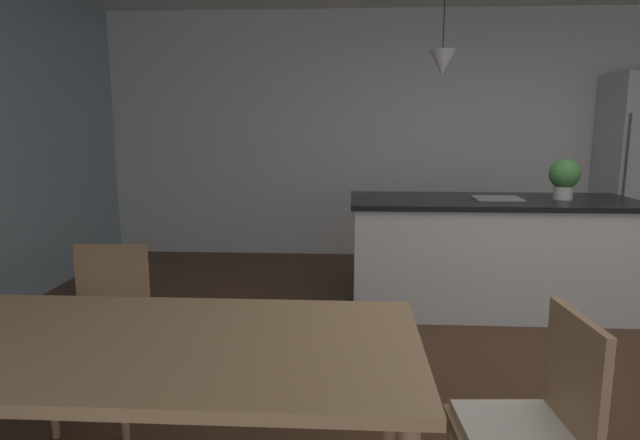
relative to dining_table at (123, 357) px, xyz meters
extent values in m
cube|color=#4C301E|center=(2.10, 1.16, -0.71)|extent=(10.00, 8.40, 0.04)
cube|color=white|center=(2.10, 4.42, 0.66)|extent=(10.00, 0.12, 2.70)
cube|color=tan|center=(0.00, 0.00, 0.05)|extent=(2.03, 0.89, 0.04)
cylinder|color=tan|center=(0.94, 0.36, -0.32)|extent=(0.06, 0.06, 0.74)
cube|color=#A87F56|center=(1.34, 0.00, -0.26)|extent=(0.42, 0.42, 0.04)
cube|color=white|center=(1.34, 0.00, -0.23)|extent=(0.38, 0.38, 0.03)
cube|color=#A87F56|center=(1.52, 0.01, -0.03)|extent=(0.05, 0.38, 0.42)
cube|color=#A87F56|center=(-0.46, 0.76, -0.26)|extent=(0.41, 0.41, 0.04)
cube|color=white|center=(-0.46, 0.76, -0.23)|extent=(0.37, 0.37, 0.03)
cube|color=#A87F56|center=(-0.46, 0.94, -0.03)|extent=(0.38, 0.04, 0.42)
cylinder|color=#A87F56|center=(-0.28, 0.60, -0.49)|extent=(0.04, 0.04, 0.41)
cylinder|color=#A87F56|center=(-0.62, 0.59, -0.49)|extent=(0.04, 0.04, 0.41)
cylinder|color=#A87F56|center=(-0.29, 0.94, -0.49)|extent=(0.04, 0.04, 0.41)
cylinder|color=#A87F56|center=(-0.63, 0.93, -0.49)|extent=(0.04, 0.04, 0.41)
cube|color=silver|center=(1.89, 2.57, -0.25)|extent=(2.18, 0.80, 0.88)
cube|color=black|center=(1.89, 2.57, 0.19)|extent=(2.24, 0.86, 0.04)
cube|color=gray|center=(1.93, 2.57, 0.21)|extent=(0.36, 0.30, 0.01)
cylinder|color=#4C4C4C|center=(3.43, 3.68, 0.30)|extent=(0.02, 0.02, 1.19)
cylinder|color=black|center=(1.46, 2.57, 1.68)|extent=(0.01, 0.01, 0.67)
cone|color=#B7B7B7|center=(1.46, 2.57, 1.25)|extent=(0.20, 0.20, 0.19)
cylinder|color=beige|center=(2.43, 2.57, 0.26)|extent=(0.14, 0.14, 0.10)
sphere|color=#478C42|center=(2.43, 2.57, 0.41)|extent=(0.23, 0.23, 0.23)
camera|label=1|loc=(0.77, -1.68, 0.79)|focal=30.08mm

